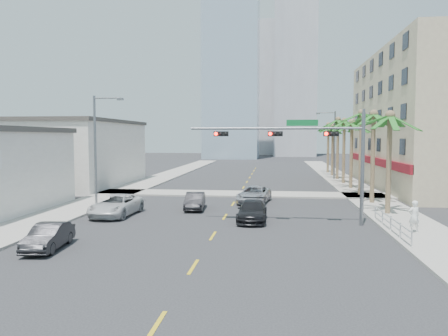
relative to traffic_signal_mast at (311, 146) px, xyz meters
name	(u,v)px	position (x,y,z in m)	size (l,w,h in m)	color
ground	(201,255)	(-5.78, -7.95, -5.06)	(260.00, 260.00, 0.00)	#262628
sidewalk_right	(369,199)	(6.22, 12.05, -4.99)	(4.00, 120.00, 0.15)	gray
sidewalk_left	(114,195)	(-17.78, 12.05, -4.99)	(4.00, 120.00, 0.15)	gray
sidewalk_cross	(239,194)	(-5.78, 14.05, -4.99)	(80.00, 4.00, 0.15)	gray
building_right	(446,120)	(16.21, 22.05, 2.43)	(15.25, 28.00, 15.00)	tan
building_left_far	(76,155)	(-25.28, 20.05, -1.46)	(11.00, 18.00, 7.20)	beige
tower_far_left	(232,67)	(-13.78, 87.05, 18.94)	(14.00, 14.00, 48.00)	#99B2C6
tower_far_right	(295,53)	(3.22, 102.05, 24.94)	(12.00, 12.00, 60.00)	#ADADB2
tower_far_center	(256,90)	(-8.78, 117.05, 15.94)	(16.00, 16.00, 42.00)	#ADADB2
traffic_signal_mast	(311,146)	(0.00, 0.00, 0.00)	(11.12, 0.54, 7.20)	slate
palm_tree_0	(390,117)	(5.82, 4.05, 2.02)	(4.80, 4.80, 7.80)	brown
palm_tree_1	(374,115)	(5.82, 9.25, 2.37)	(4.80, 4.80, 8.16)	brown
palm_tree_2	(362,114)	(5.82, 14.45, 2.72)	(4.80, 4.80, 8.52)	brown
palm_tree_3	(352,123)	(5.82, 19.65, 2.02)	(4.80, 4.80, 7.80)	brown
palm_tree_4	(344,122)	(5.82, 24.85, 2.37)	(4.80, 4.80, 8.16)	brown
palm_tree_5	(338,120)	(5.82, 30.05, 2.72)	(4.80, 4.80, 8.52)	brown
palm_tree_6	(333,127)	(5.82, 35.25, 2.02)	(4.80, 4.80, 7.80)	brown
palm_tree_7	(328,125)	(5.82, 40.45, 2.37)	(4.80, 4.80, 8.16)	brown
streetlight_left	(97,144)	(-16.78, 6.05, 0.00)	(2.55, 0.25, 9.00)	slate
streetlight_right	(333,141)	(5.21, 30.05, 0.00)	(2.55, 0.25, 9.00)	slate
guardrail	(391,222)	(4.52, -1.95, -4.39)	(0.08, 8.08, 1.00)	silver
car_parked_mid	(48,237)	(-13.58, -7.86, -4.42)	(1.37, 3.93, 1.29)	black
car_parked_far	(116,205)	(-13.58, 1.56, -4.31)	(2.51, 5.44, 1.51)	silver
car_lane_left	(195,201)	(-8.48, 4.94, -4.41)	(1.39, 3.98, 1.31)	black
car_lane_center	(254,194)	(-4.05, 8.89, -4.34)	(2.38, 5.16, 1.43)	silver
car_lane_right	(252,211)	(-3.78, 0.74, -4.38)	(1.91, 4.70, 1.36)	black
pedestrian	(414,216)	(5.69, -2.35, -3.98)	(0.68, 0.44, 1.86)	white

